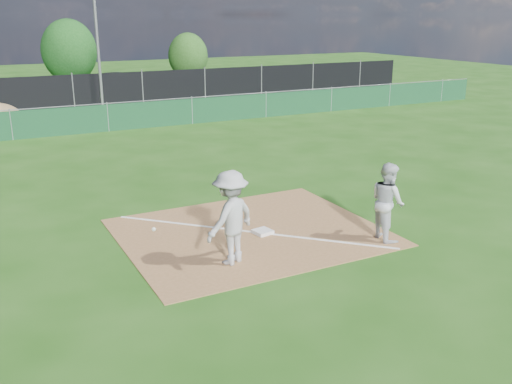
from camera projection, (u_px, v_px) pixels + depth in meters
ground at (141, 155)px, 21.29m from camera, size 90.00×90.00×0.00m
infield_dirt at (250, 232)px, 13.66m from camera, size 6.00×5.00×0.02m
foul_line at (250, 232)px, 13.66m from camera, size 5.01×5.01×0.01m
green_fence at (108, 118)px, 25.35m from camera, size 44.00×0.05×1.20m
black_fence at (73, 91)px, 32.03m from camera, size 46.00×0.04×1.80m
parking_lot at (60, 96)px, 36.53m from camera, size 46.00×9.00×0.01m
light_pole at (97, 33)px, 31.52m from camera, size 0.16×0.16×8.00m
first_base at (263, 232)px, 13.55m from camera, size 0.46×0.46×0.08m
play_at_first at (231, 218)px, 11.70m from camera, size 2.43×1.20×1.99m
runner at (388, 201)px, 13.05m from camera, size 0.81×0.97×1.82m
car_mid at (57, 88)px, 34.95m from camera, size 4.29×2.18×1.35m
car_right at (121, 82)px, 37.94m from camera, size 5.07×3.30×1.37m
tree_mid at (69, 51)px, 42.01m from camera, size 4.00×4.00×4.75m
tree_right at (188, 56)px, 44.79m from camera, size 3.10×3.10×3.68m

